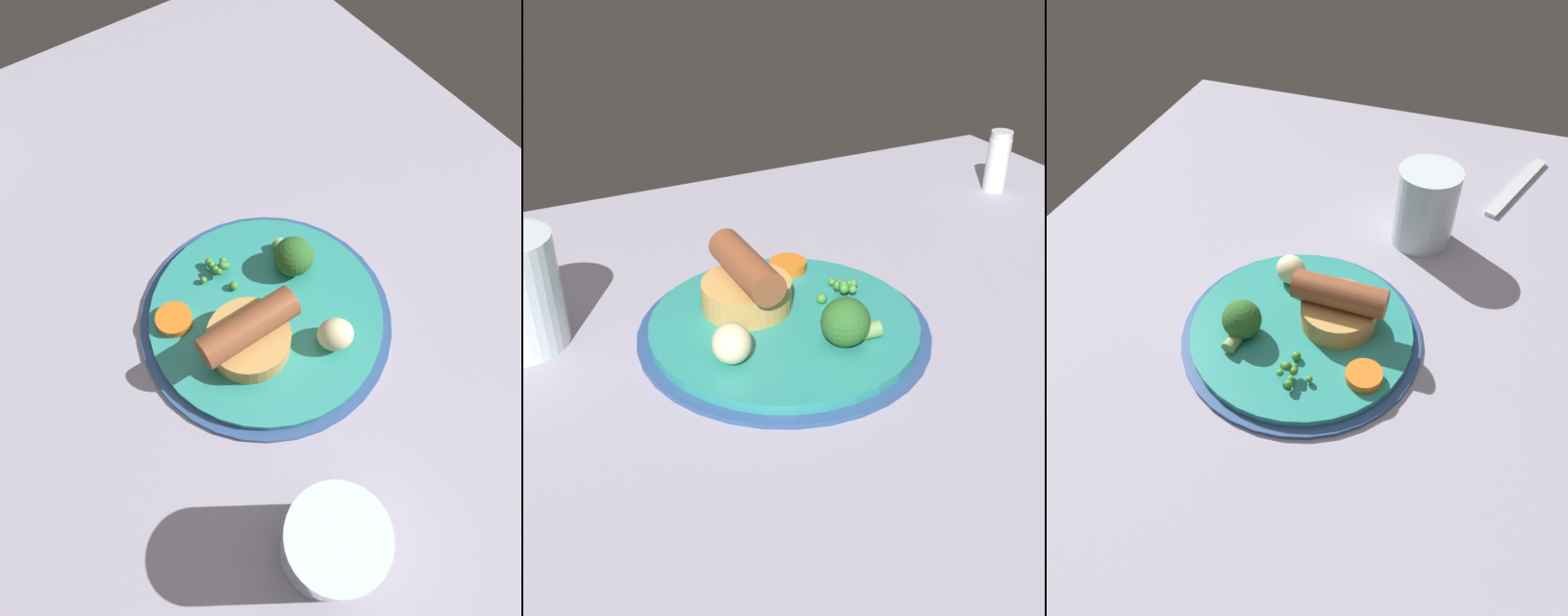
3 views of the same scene
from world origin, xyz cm
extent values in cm
cube|color=#9E99AD|center=(0.00, 0.00, 1.50)|extent=(110.00, 80.00, 3.00)
cylinder|color=#2D4C84|center=(-1.06, -0.89, 3.25)|extent=(26.41, 26.41, 0.50)
cylinder|color=teal|center=(-1.06, -0.89, 3.70)|extent=(24.30, 24.30, 1.40)
cylinder|color=tan|center=(1.02, -4.44, 5.73)|extent=(8.28, 8.28, 2.67)
cylinder|color=#472614|center=(1.02, -4.44, 6.92)|extent=(6.63, 6.63, 0.30)
cylinder|color=brown|center=(1.02, -4.44, 8.66)|extent=(3.19, 10.06, 3.18)
sphere|color=#388239|center=(-7.74, -1.78, 5.82)|extent=(0.99, 0.99, 0.99)
sphere|color=#3D9026|center=(-7.41, -2.44, 5.52)|extent=(0.72, 0.72, 0.72)
sphere|color=#4A8838|center=(-9.30, -2.55, 5.25)|extent=(0.87, 0.87, 0.87)
sphere|color=#3A8331|center=(-7.47, -2.47, 5.58)|extent=(0.83, 0.83, 0.83)
sphere|color=#43922B|center=(-7.62, -1.47, 5.66)|extent=(0.91, 0.91, 0.91)
sphere|color=green|center=(-8.46, -1.31, 5.44)|extent=(0.75, 0.75, 0.75)
sphere|color=green|center=(-8.79, -2.55, 5.34)|extent=(0.74, 0.74, 0.74)
sphere|color=green|center=(-7.73, -2.05, 5.70)|extent=(0.73, 0.73, 0.73)
sphere|color=#4B9133|center=(-7.91, -2.57, 5.59)|extent=(0.88, 0.88, 0.88)
sphere|color=#4E8A38|center=(-7.89, -4.17, 4.96)|extent=(0.72, 0.72, 0.72)
sphere|color=#428E33|center=(-5.49, -1.93, 4.89)|extent=(0.98, 0.98, 0.98)
sphere|color=#2D6628|center=(-3.98, 4.74, 6.52)|extent=(4.23, 4.23, 4.23)
cylinder|color=#7A9E56|center=(-6.22, 4.95, 5.14)|extent=(2.09, 1.66, 1.48)
ellipsoid|color=beige|center=(5.54, 2.78, 6.08)|extent=(4.48, 4.66, 3.37)
cylinder|color=orange|center=(-5.64, -9.18, 4.91)|extent=(4.06, 4.06, 1.02)
cylinder|color=silver|center=(-41.83, -19.46, 6.48)|extent=(2.95, 2.95, 6.97)
cylinder|color=silver|center=(-41.83, -19.46, 10.47)|extent=(2.80, 2.80, 1.00)
camera|label=1|loc=(20.58, -16.79, 54.53)|focal=32.00mm
camera|label=2|loc=(22.31, 45.60, 37.35)|focal=40.00mm
camera|label=3|loc=(-38.78, -14.91, 48.83)|focal=32.00mm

